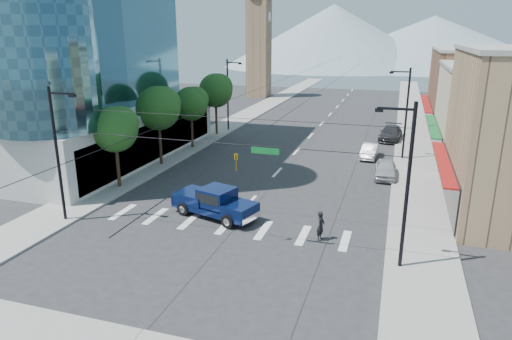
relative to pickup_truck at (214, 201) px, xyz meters
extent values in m
plane|color=#28282B|center=(1.49, -2.74, -1.09)|extent=(160.00, 160.00, 0.00)
cube|color=gray|center=(-10.51, 37.26, -1.02)|extent=(4.00, 120.00, 0.15)
cube|color=gray|center=(13.49, 37.26, -1.02)|extent=(4.00, 120.00, 0.15)
cube|color=#B7B7B2|center=(-25.01, 11.26, 1.41)|extent=(29.00, 26.00, 5.00)
cube|color=tan|center=(21.49, 21.26, 3.41)|extent=(12.00, 14.00, 9.00)
cube|color=brown|center=(21.49, 37.26, 3.91)|extent=(12.00, 18.00, 10.00)
cube|color=#8C6B4C|center=(-15.01, 59.26, 7.91)|extent=(4.00, 4.00, 18.00)
cone|color=gray|center=(-13.51, 147.26, 9.91)|extent=(80.00, 80.00, 22.00)
cone|color=gray|center=(21.49, 157.26, 7.91)|extent=(90.00, 90.00, 18.00)
cylinder|color=black|center=(-9.71, 3.26, 1.18)|extent=(0.28, 0.28, 4.55)
sphere|color=#1B501A|center=(-9.71, 3.26, 3.78)|extent=(3.64, 3.64, 3.64)
sphere|color=#1B501A|center=(-9.31, 3.56, 4.18)|extent=(2.86, 2.86, 2.86)
cylinder|color=black|center=(-9.71, 10.26, 1.46)|extent=(0.28, 0.28, 5.11)
sphere|color=#1B501A|center=(-9.71, 10.26, 4.38)|extent=(4.09, 4.09, 4.09)
sphere|color=#1B501A|center=(-9.31, 10.56, 4.78)|extent=(3.21, 3.21, 3.21)
cylinder|color=black|center=(-9.71, 17.26, 1.18)|extent=(0.28, 0.28, 4.55)
sphere|color=#1B501A|center=(-9.71, 17.26, 3.78)|extent=(3.64, 3.64, 3.64)
sphere|color=#1B501A|center=(-9.31, 17.56, 4.18)|extent=(2.86, 2.86, 2.86)
cylinder|color=black|center=(-9.71, 24.26, 1.46)|extent=(0.28, 0.28, 5.11)
sphere|color=#1B501A|center=(-9.71, 24.26, 4.38)|extent=(4.09, 4.09, 4.09)
sphere|color=#1B501A|center=(-9.31, 24.56, 4.78)|extent=(3.21, 3.21, 3.21)
cylinder|color=black|center=(-9.31, -3.74, 3.41)|extent=(0.20, 0.20, 9.00)
cylinder|color=black|center=(12.29, -3.74, 3.41)|extent=(0.20, 0.20, 9.00)
cylinder|color=black|center=(1.49, -3.74, 5.11)|extent=(21.60, 0.04, 0.04)
imported|color=gold|center=(2.99, -3.74, 4.06)|extent=(0.16, 0.20, 1.00)
cube|color=#0C6626|center=(4.69, -3.74, 4.86)|extent=(1.60, 0.06, 0.35)
cylinder|color=black|center=(-9.31, 27.26, 3.41)|extent=(0.20, 0.20, 9.00)
cube|color=black|center=(-8.41, 27.26, 7.51)|extent=(1.80, 0.12, 0.12)
cube|color=black|center=(-7.61, 27.26, 7.41)|extent=(0.40, 0.25, 0.18)
cylinder|color=black|center=(12.29, 19.26, 3.41)|extent=(0.20, 0.20, 9.00)
cube|color=black|center=(11.39, 19.26, 7.51)|extent=(1.80, 0.12, 0.12)
cube|color=black|center=(10.59, 19.26, 7.41)|extent=(0.40, 0.25, 0.18)
cube|color=#08153F|center=(0.02, -0.01, -0.49)|extent=(6.46, 3.87, 0.39)
cube|color=#08153F|center=(2.09, -0.63, -0.04)|extent=(2.30, 2.52, 0.61)
cube|color=#08153F|center=(0.24, -0.07, 0.40)|extent=(2.60, 2.56, 1.22)
cube|color=black|center=(0.24, -0.07, 0.51)|extent=(2.40, 2.53, 0.66)
cube|color=#08153F|center=(-1.67, 0.50, 0.01)|extent=(3.07, 2.85, 0.72)
cube|color=silver|center=(2.94, -0.88, -0.49)|extent=(0.73, 2.05, 0.39)
cube|color=silver|center=(-2.89, 0.87, -0.49)|extent=(0.73, 2.05, 0.33)
cylinder|color=black|center=(1.57, -1.57, -0.63)|extent=(0.99, 0.59, 0.93)
cylinder|color=black|center=(2.18, 0.44, -0.63)|extent=(0.99, 0.59, 0.93)
cylinder|color=black|center=(-2.13, -0.46, -0.63)|extent=(0.99, 0.59, 0.93)
cylinder|color=black|center=(-1.53, 1.56, -0.63)|extent=(0.99, 0.59, 0.93)
imported|color=black|center=(7.59, -1.52, -0.16)|extent=(0.56, 0.75, 1.86)
imported|color=silver|center=(10.89, 12.65, -0.32)|extent=(1.94, 4.57, 1.54)
imported|color=silver|center=(9.10, 18.94, -0.39)|extent=(1.77, 4.34, 1.40)
imported|color=#313033|center=(10.89, 27.83, -0.27)|extent=(2.81, 5.87, 1.65)
camera|label=1|loc=(11.47, -27.07, 11.11)|focal=32.00mm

